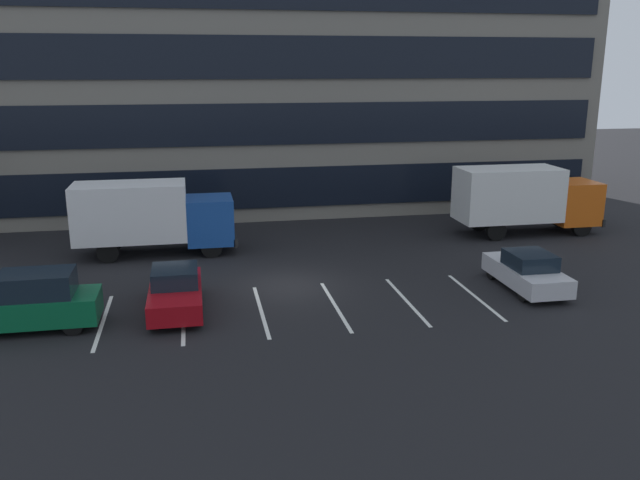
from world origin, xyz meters
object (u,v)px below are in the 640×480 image
box_truck_blue (151,215)px  sedan_silver (527,271)px  box_truck_orange (525,197)px  suv_forest (33,302)px  sedan_maroon (176,291)px

box_truck_blue → sedan_silver: bearing=-28.1°
box_truck_orange → suv_forest: size_ratio=1.73×
box_truck_orange → suv_forest: (-22.77, -9.15, -1.04)m
sedan_maroon → suv_forest: (-4.72, -0.82, 0.21)m
box_truck_orange → sedan_silver: (-4.22, -8.46, -1.27)m
box_truck_blue → suv_forest: box_truck_blue is taller
box_truck_orange → suv_forest: 24.56m
sedan_silver → sedan_maroon: (-13.83, 0.13, 0.01)m
sedan_silver → suv_forest: (-18.55, -0.69, 0.23)m
box_truck_blue → box_truck_orange: bearing=1.3°
sedan_silver → sedan_maroon: bearing=179.4°
box_truck_orange → box_truck_blue: box_truck_orange is taller
box_truck_blue → sedan_maroon: 8.08m
box_truck_blue → sedan_silver: box_truck_blue is taller
box_truck_orange → sedan_silver: 9.54m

